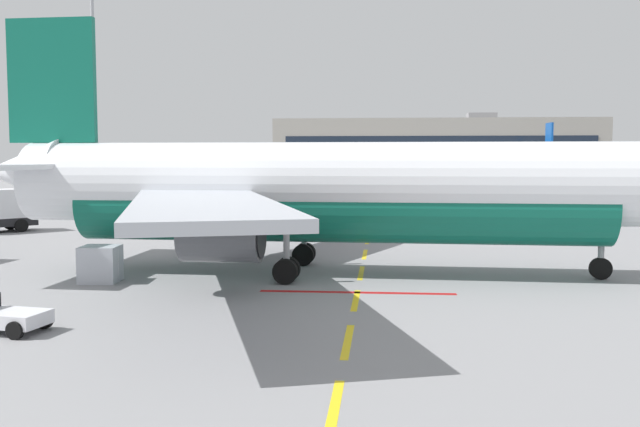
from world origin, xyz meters
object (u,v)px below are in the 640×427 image
object	(u,v)px
airliner_foreground	(326,190)
airliner_far_center	(639,176)
airliner_mid_left	(569,168)
apron_light_mast_near	(93,39)
uld_cargo_container	(100,264)

from	to	relation	value
airliner_foreground	airliner_far_center	xyz separation A→B (m)	(27.11, 37.01, -0.22)
airliner_foreground	airliner_far_center	size ratio (longest dim) A/B	1.08
airliner_mid_left	apron_light_mast_near	bearing A→B (deg)	-145.06
airliner_foreground	airliner_mid_left	world-z (taller)	airliner_foreground
airliner_foreground	apron_light_mast_near	bearing A→B (deg)	125.03
airliner_foreground	airliner_mid_left	size ratio (longest dim) A/B	1.06
airliner_mid_left	uld_cargo_container	size ratio (longest dim) A/B	19.12
airliner_foreground	airliner_mid_left	distance (m)	88.09
apron_light_mast_near	airliner_far_center	bearing A→B (deg)	-3.08
airliner_far_center	apron_light_mast_near	size ratio (longest dim) A/B	1.09
airliner_foreground	airliner_far_center	world-z (taller)	airliner_foreground
uld_cargo_container	apron_light_mast_near	size ratio (longest dim) A/B	0.06
uld_cargo_container	apron_light_mast_near	bearing A→B (deg)	113.04
airliner_mid_left	airliner_far_center	size ratio (longest dim) A/B	1.02
uld_cargo_container	apron_light_mast_near	world-z (taller)	apron_light_mast_near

